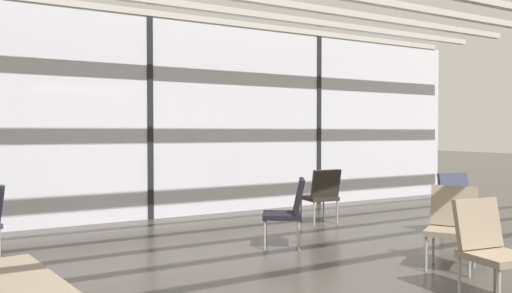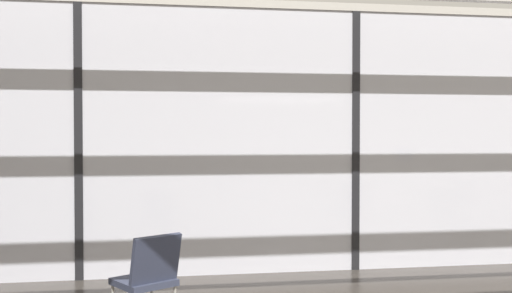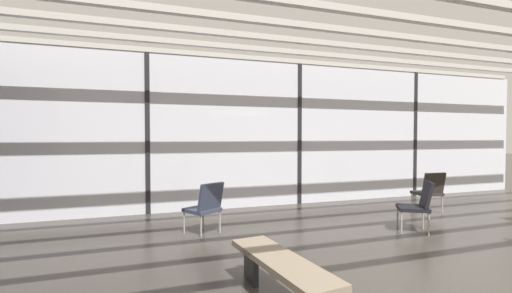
{
  "view_description": "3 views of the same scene",
  "coord_description": "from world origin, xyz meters",
  "px_view_note": "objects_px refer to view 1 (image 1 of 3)",
  "views": [
    {
      "loc": [
        -2.78,
        -3.1,
        1.46
      ],
      "look_at": [
        1.76,
        4.68,
        1.2
      ],
      "focal_mm": 36.02,
      "sensor_mm": 36.0,
      "label": 1
    },
    {
      "loc": [
        -2.51,
        -2.26,
        1.8
      ],
      "look_at": [
        -0.84,
        8.14,
        1.55
      ],
      "focal_mm": 41.55,
      "sensor_mm": 36.0,
      "label": 2
    },
    {
      "loc": [
        -3.66,
        -2.35,
        1.63
      ],
      "look_at": [
        -1.68,
        3.47,
        1.45
      ],
      "focal_mm": 24.14,
      "sensor_mm": 36.0,
      "label": 3
    }
  ],
  "objects_px": {
    "lounge_chair_0": "(452,222)",
    "lounge_chair_4": "(322,193)",
    "lounge_chair_1": "(460,201)",
    "parked_airplane": "(58,109)",
    "lounge_chair_2": "(289,208)",
    "lounge_chair_5": "(489,244)"
  },
  "relations": [
    {
      "from": "lounge_chair_0",
      "to": "lounge_chair_5",
      "type": "height_order",
      "value": "same"
    },
    {
      "from": "lounge_chair_0",
      "to": "lounge_chair_1",
      "type": "distance_m",
      "value": 1.88
    },
    {
      "from": "parked_airplane",
      "to": "lounge_chair_4",
      "type": "relative_size",
      "value": 13.31
    },
    {
      "from": "lounge_chair_1",
      "to": "lounge_chair_5",
      "type": "distance_m",
      "value": 2.91
    },
    {
      "from": "lounge_chair_0",
      "to": "lounge_chair_4",
      "type": "height_order",
      "value": "same"
    },
    {
      "from": "parked_airplane",
      "to": "lounge_chair_2",
      "type": "height_order",
      "value": "parked_airplane"
    },
    {
      "from": "lounge_chair_2",
      "to": "lounge_chair_4",
      "type": "xyz_separation_m",
      "value": [
        1.37,
        1.1,
        0.0
      ]
    },
    {
      "from": "lounge_chair_1",
      "to": "lounge_chair_5",
      "type": "bearing_deg",
      "value": -125.25
    },
    {
      "from": "lounge_chair_1",
      "to": "lounge_chair_2",
      "type": "height_order",
      "value": "same"
    },
    {
      "from": "lounge_chair_1",
      "to": "lounge_chair_4",
      "type": "distance_m",
      "value": 2.04
    },
    {
      "from": "lounge_chair_4",
      "to": "lounge_chair_5",
      "type": "bearing_deg",
      "value": 81.39
    },
    {
      "from": "lounge_chair_1",
      "to": "lounge_chair_4",
      "type": "height_order",
      "value": "same"
    },
    {
      "from": "lounge_chair_2",
      "to": "lounge_chair_4",
      "type": "bearing_deg",
      "value": 161.68
    },
    {
      "from": "parked_airplane",
      "to": "lounge_chair_4",
      "type": "distance_m",
      "value": 8.73
    },
    {
      "from": "lounge_chair_1",
      "to": "lounge_chair_0",
      "type": "bearing_deg",
      "value": -132.24
    },
    {
      "from": "lounge_chair_2",
      "to": "lounge_chair_0",
      "type": "bearing_deg",
      "value": 61.8
    },
    {
      "from": "lounge_chair_0",
      "to": "lounge_chair_4",
      "type": "xyz_separation_m",
      "value": [
        0.42,
        2.82,
        0.0
      ]
    },
    {
      "from": "lounge_chair_1",
      "to": "lounge_chair_2",
      "type": "bearing_deg",
      "value": 178.09
    },
    {
      "from": "lounge_chair_2",
      "to": "lounge_chair_4",
      "type": "distance_m",
      "value": 1.76
    },
    {
      "from": "parked_airplane",
      "to": "lounge_chair_5",
      "type": "height_order",
      "value": "parked_airplane"
    },
    {
      "from": "lounge_chair_1",
      "to": "lounge_chair_2",
      "type": "relative_size",
      "value": 1.0
    },
    {
      "from": "lounge_chair_0",
      "to": "lounge_chair_2",
      "type": "xyz_separation_m",
      "value": [
        -0.95,
        1.72,
        0.0
      ]
    }
  ]
}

